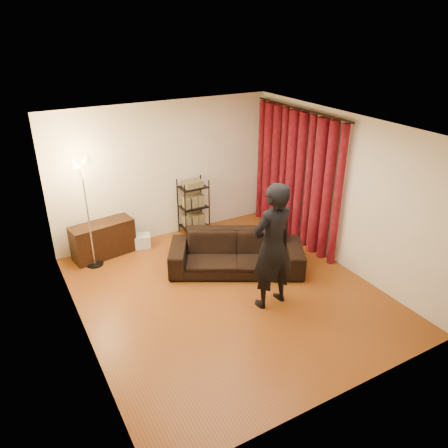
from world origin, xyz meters
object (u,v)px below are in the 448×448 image
floor_lamp (88,214)px  wire_shelf (194,207)px  sofa (236,253)px  storage_boxes (142,241)px  person (272,247)px  media_cabinet (103,239)px

floor_lamp → wire_shelf: bearing=8.4°
sofa → storage_boxes: bearing=155.6°
sofa → wire_shelf: wire_shelf is taller
wire_shelf → floor_lamp: (-2.15, -0.32, 0.42)m
person → media_cabinet: person is taller
sofa → wire_shelf: size_ratio=1.99×
person → storage_boxes: person is taller
person → storage_boxes: bearing=-73.4°
sofa → storage_boxes: (-1.17, 1.60, -0.21)m
person → media_cabinet: size_ratio=1.76×
media_cabinet → floor_lamp: (-0.26, -0.27, 0.67)m
wire_shelf → sofa: bearing=-76.3°
floor_lamp → media_cabinet: bearing=45.9°
media_cabinet → storage_boxes: 0.76m
storage_boxes → wire_shelf: size_ratio=0.28×
sofa → wire_shelf: 1.72m
sofa → floor_lamp: 2.66m
sofa → storage_boxes: size_ratio=7.23×
person → sofa: bearing=-98.5°
storage_boxes → wire_shelf: (1.16, 0.10, 0.45)m
media_cabinet → wire_shelf: (1.90, 0.05, 0.25)m
storage_boxes → wire_shelf: bearing=5.1°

